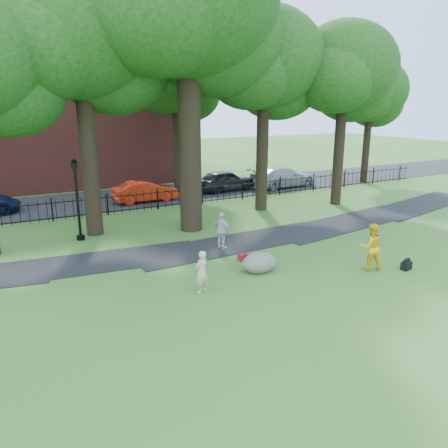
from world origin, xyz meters
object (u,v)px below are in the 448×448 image
big_tree (189,13)px  man (371,247)px  lamppost (77,201)px  red_sedan (145,191)px  boulder (259,261)px  woman (202,272)px

big_tree → man: 13.01m
lamppost → red_sedan: bearing=70.3°
big_tree → boulder: 11.75m
big_tree → red_sedan: bearing=90.9°
big_tree → red_sedan: (-0.11, 7.28, -9.45)m
lamppost → red_sedan: 8.47m
big_tree → red_sedan: size_ratio=3.43×
man → red_sedan: bearing=-56.6°
woman → man: (6.60, -1.17, 0.18)m
woman → boulder: 2.85m
man → boulder: bearing=-5.7°
man → big_tree: bearing=-46.6°
woman → boulder: bearing=172.6°
boulder → lamppost: 9.15m
lamppost → boulder: bearing=-34.8°
man → boulder: 4.31m
woman → red_sedan: size_ratio=0.35×
man → boulder: man is taller
big_tree → boulder: bearing=-91.8°
man → boulder: size_ratio=1.35×
boulder → red_sedan: bearing=89.6°
big_tree → man: (3.65, -8.42, -9.22)m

